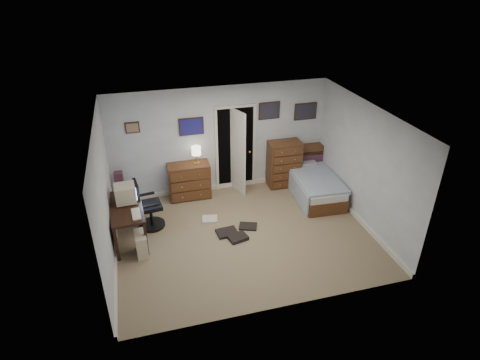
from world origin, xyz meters
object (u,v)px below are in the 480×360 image
at_px(computer_desk, 122,215).
at_px(bed, 314,185).
at_px(tall_dresser, 284,164).
at_px(low_dresser, 189,181).
at_px(office_chair, 147,210).

relative_size(computer_desk, bed, 0.74).
relative_size(computer_desk, tall_dresser, 1.19).
distance_m(low_dresser, tall_dresser, 2.30).
bearing_deg(computer_desk, tall_dresser, 15.23).
height_order(low_dresser, tall_dresser, tall_dresser).
distance_m(office_chair, low_dresser, 1.41).
height_order(computer_desk, tall_dresser, tall_dresser).
relative_size(computer_desk, office_chair, 1.23).
distance_m(office_chair, tall_dresser, 3.44).
bearing_deg(office_chair, bed, -3.16).
relative_size(computer_desk, low_dresser, 1.42).
distance_m(tall_dresser, bed, 0.90).
bearing_deg(low_dresser, computer_desk, -137.60).
relative_size(office_chair, tall_dresser, 0.96).
xyz_separation_m(low_dresser, tall_dresser, (2.29, -0.02, 0.15)).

